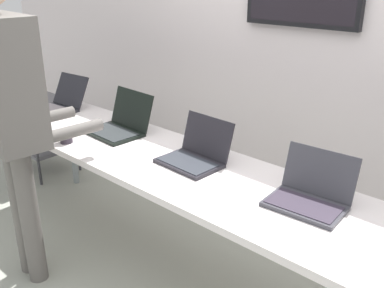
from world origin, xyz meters
TOP-DOWN VIEW (x-y plane):
  - back_wall at (-0.00, 1.13)m, footprint 8.00×0.11m
  - workbench at (0.00, 0.00)m, footprint 3.75×0.70m
  - laptop_station_0 at (-1.65, 0.10)m, footprint 0.36×0.41m
  - laptop_station_1 at (-0.91, 0.10)m, footprint 0.39×0.36m
  - laptop_station_2 at (-0.20, 0.08)m, footprint 0.36×0.32m
  - laptop_station_3 at (0.50, 0.09)m, footprint 0.37×0.32m
  - person at (-0.91, -0.62)m, footprint 0.47×0.61m
  - coffee_mug at (-1.01, -0.25)m, footprint 0.08×0.08m
  - storage_cart at (-2.23, 0.22)m, footprint 0.56×0.44m

SIDE VIEW (x-z plane):
  - storage_cart at x=-2.23m, z-range 0.11..0.78m
  - workbench at x=0.00m, z-range 0.32..1.06m
  - coffee_mug at x=-1.01m, z-range 0.73..0.82m
  - laptop_station_3 at x=0.50m, z-range 0.67..0.91m
  - laptop_station_2 at x=-0.20m, z-range 0.67..0.91m
  - laptop_station_0 at x=-1.65m, z-range 0.67..0.91m
  - laptop_station_1 at x=-0.91m, z-range 0.66..0.92m
  - person at x=-0.91m, z-range 0.19..1.97m
  - back_wall at x=0.00m, z-range 0.01..2.49m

